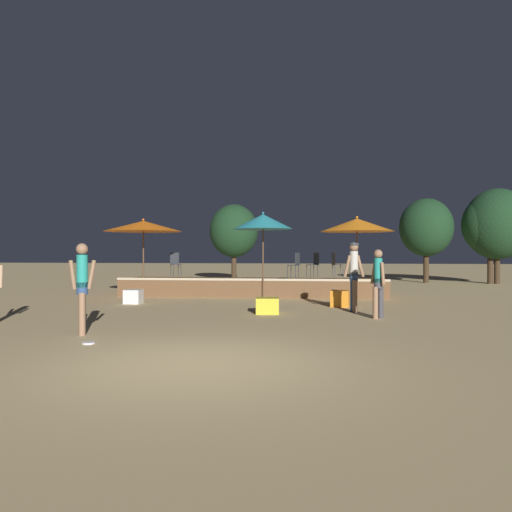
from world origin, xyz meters
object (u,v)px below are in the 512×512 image
Objects in this scene: patio_umbrella_2 at (143,226)px; background_tree_0 at (490,225)px; bistro_chair_1 at (295,263)px; bistro_chair_3 at (314,262)px; cube_seat_1 at (340,298)px; person_3 at (354,272)px; background_tree_3 at (234,231)px; bistro_chair_2 at (175,262)px; cube_seat_2 at (267,306)px; cube_seat_0 at (133,297)px; person_2 at (82,284)px; frisbee_disc at (89,343)px; background_tree_2 at (426,228)px; patio_umbrella_1 at (357,225)px; background_tree_1 at (497,224)px; person_0 at (378,281)px; bistro_chair_0 at (335,262)px; patio_umbrella_0 at (263,222)px.

patio_umbrella_2 is 0.63× the size of background_tree_0.
bistro_chair_1 and bistro_chair_3 have the same top height.
cube_seat_1 is 3.42m from bistro_chair_1.
bistro_chair_3 is (-1.04, 5.03, 0.14)m from person_3.
person_3 is at bearing -68.77° from background_tree_3.
bistro_chair_2 is at bearing -121.14° from bistro_chair_3.
cube_seat_2 is at bearing -42.39° from bistro_chair_3.
person_3 reaches higher than cube_seat_0.
person_2 is 0.42× the size of background_tree_3.
frisbee_disc is at bearing -76.07° from cube_seat_0.
background_tree_2 reaches higher than frisbee_disc.
background_tree_0 is at bearing 50.85° from patio_umbrella_1.
background_tree_0 is at bearing -8.25° from bistro_chair_2.
bistro_chair_1 is at bearing 83.19° from cube_seat_2.
background_tree_1 reaches higher than background_tree_3.
cube_seat_2 is 15.57m from background_tree_2.
patio_umbrella_2 is 17.38m from background_tree_0.
patio_umbrella_1 is at bearing -60.99° from background_tree_3.
person_2 is (1.09, -5.73, 0.77)m from cube_seat_0.
person_0 is 1.86× the size of bistro_chair_3.
bistro_chair_0 is 1.00× the size of bistro_chair_3.
cube_seat_0 is 7.41m from bistro_chair_0.
patio_umbrella_0 is 4.19m from cube_seat_1.
background_tree_1 is at bearing -62.59° from bistro_chair_0.
person_0 is at bearing 171.82° from bistro_chair_0.
cube_seat_1 is 2.74m from person_0.
patio_umbrella_2 reaches higher than bistro_chair_0.
bistro_chair_3 is at bearing -140.25° from background_tree_1.
cube_seat_0 is 18.76m from background_tree_1.
cube_seat_1 is at bearing -106.68° from patio_umbrella_1.
bistro_chair_0 is 10.72m from background_tree_3.
bistro_chair_2 is (-0.81, 9.48, 0.24)m from person_2.
frisbee_disc is (-5.40, -8.80, -2.50)m from patio_umbrella_1.
cube_seat_2 is at bearing 14.39° from bistro_chair_1.
bistro_chair_3 is at bearing 68.85° from frisbee_disc.
background_tree_0 is at bearing 54.59° from cube_seat_1.
patio_umbrella_0 is 6.12m from person_0.
background_tree_3 is (-0.51, 19.46, 2.76)m from frisbee_disc.
background_tree_3 is (-13.63, 1.58, -0.22)m from background_tree_1.
person_0 is at bearing -14.00° from cube_seat_2.
cube_seat_1 is 3.86m from bistro_chair_0.
bistro_chair_2 is 0.20× the size of background_tree_0.
person_2 is 1.99× the size of bistro_chair_1.
bistro_chair_1 and bistro_chair_2 have the same top height.
background_tree_0 is at bearing 40.49° from patio_umbrella_0.
background_tree_1 reaches higher than background_tree_2.
bistro_chair_0 is 0.20× the size of background_tree_0.
background_tree_2 is at bearing -0.67° from bistro_chair_2.
frisbee_disc is (-3.97, -10.27, -1.21)m from bistro_chair_3.
cube_seat_0 is 0.28× the size of person_2.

